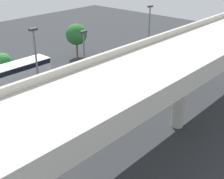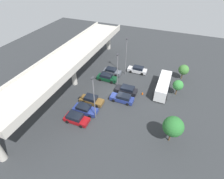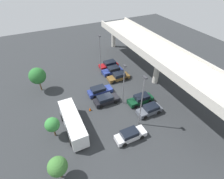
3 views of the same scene
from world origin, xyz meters
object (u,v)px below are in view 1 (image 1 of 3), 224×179
Objects in this scene: tree_front_left at (76,34)px; tree_front_centre at (3,62)px; parked_car_3 at (78,88)px; parked_car_2 at (96,80)px; parked_car_0 at (175,73)px; lamp_post_mid_lot at (38,73)px; parked_car_4 at (98,112)px; parked_car_6 at (10,116)px; lamp_post_by_overpass at (85,64)px; parked_car_5 at (75,124)px; parked_car_7 at (161,79)px; traffic_cone at (55,85)px; parked_car_1 at (148,86)px; lamp_post_near_aisle at (149,38)px; shuttle_bus at (16,73)px.

tree_front_centre is at bearing 1.06° from tree_front_left.
parked_car_3 is 0.92× the size of tree_front_left.
parked_car_2 is at bearing 91.46° from parked_car_3.
parked_car_0 is 18.79m from lamp_post_mid_lot.
parked_car_6 is (5.98, -5.71, -0.01)m from parked_car_4.
parked_car_2 is 1.04× the size of parked_car_3.
parked_car_6 is 20.57m from tree_front_left.
parked_car_4 is at bearing 67.05° from lamp_post_by_overpass.
lamp_post_by_overpass reaches higher than parked_car_5.
parked_car_7 is at bearing 164.47° from lamp_post_by_overpass.
lamp_post_by_overpass is at bearing 82.77° from traffic_cone.
parked_car_4 is 6.90m from lamp_post_mid_lot.
parked_car_0 reaches higher than parked_car_1.
parked_car_2 is 0.53× the size of lamp_post_near_aisle.
traffic_cone is (-2.04, -9.05, -0.44)m from parked_car_4.
parked_car_6 is 8.85m from shuttle_bus.
lamp_post_by_overpass is (-1.95, 9.73, 2.99)m from shuttle_bus.
parked_car_0 is 0.94× the size of parked_car_6.
parked_car_6 reaches higher than parked_car_4.
tree_front_centre is at bearing 42.65° from parked_car_0.
parked_car_4 reaches higher than parked_car_5.
lamp_post_by_overpass reaches higher than parked_car_0.
parked_car_0 is 5.63m from lamp_post_near_aisle.
parked_car_2 is 2.88m from parked_car_3.
parked_car_3 is at bearing 101.02° from traffic_cone.
lamp_post_near_aisle is (-14.75, -2.76, 4.46)m from parked_car_5.
parked_car_7 is 1.32× the size of tree_front_centre.
parked_car_7 is at bearing 83.46° from parked_car_0.
lamp_post_mid_lot is (3.53, 9.65, 3.62)m from shuttle_bus.
parked_car_7 is at bearing -89.02° from parked_car_1.
parked_car_7 is 0.92× the size of tree_front_left.
parked_car_5 is 12.88m from shuttle_bus.
lamp_post_by_overpass reaches higher than parked_car_4.
parked_car_3 is 10.55m from tree_front_centre.
lamp_post_by_overpass is at bearing -0.86° from lamp_post_near_aisle.
parked_car_6 is at bearing -20.47° from lamp_post_by_overpass.
parked_car_0 is 14.84m from traffic_cone.
parked_car_2 is at bearing -164.60° from lamp_post_mid_lot.
lamp_post_mid_lot is (12.53, -2.86, 4.57)m from parked_car_1.
parked_car_2 is at bearing -147.21° from lamp_post_by_overpass.
lamp_post_mid_lot reaches higher than traffic_cone.
parked_car_4 is 15.68m from tree_front_centre.
parked_car_2 is at bearing -25.03° from lamp_post_near_aisle.
lamp_post_near_aisle is at bearing -79.41° from parked_car_5.
parked_car_6 reaches higher than parked_car_2.
parked_car_6 is at bearing -127.06° from shuttle_bus.
lamp_post_mid_lot reaches higher than parked_car_1.
parked_car_3 is 0.57× the size of lamp_post_by_overpass.
parked_car_1 is at bearing 90.98° from parked_car_7.
shuttle_bus is at bearing 43.44° from parked_car_7.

